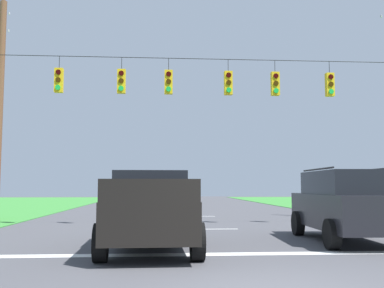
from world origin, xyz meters
The scene contains 10 objects.
stop_bar_stripe centered at (0.00, 3.94, 0.00)m, with size 14.23×0.45×0.01m, color white.
lane_dash_0 centered at (0.00, 9.94, 0.00)m, with size 0.15×2.50×0.01m, color white.
lane_dash_1 centered at (0.00, 16.78, 0.00)m, with size 0.15×2.50×0.01m, color white.
lane_dash_2 centered at (0.00, 24.20, 0.00)m, with size 0.15×2.50×0.01m, color white.
lane_dash_3 centered at (0.00, 31.76, 0.00)m, with size 0.15×2.50×0.01m, color white.
overhead_signal_span centered at (-0.13, 11.03, 4.18)m, with size 17.08×0.31×7.28m.
pickup_truck centered at (-1.83, 4.93, 0.97)m, with size 2.37×5.44×1.95m.
suv_black centered at (3.70, 5.98, 1.06)m, with size 2.40×4.89×2.05m.
distant_car_crossing_white centered at (9.36, 17.11, 0.79)m, with size 2.23×4.40×1.52m.
utility_pole_near_left centered at (-9.24, 15.33, 5.50)m, with size 0.33×1.77×11.17m.
Camera 1 is at (-1.58, -6.54, 1.57)m, focal length 42.30 mm.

